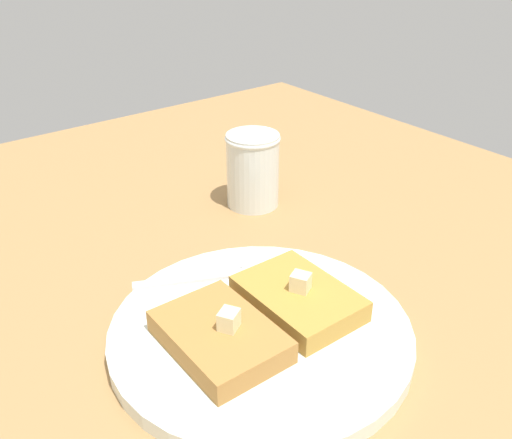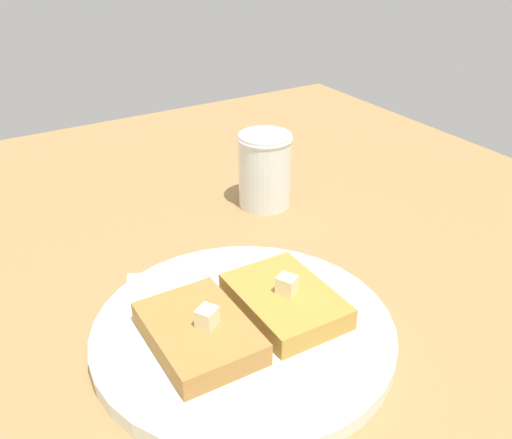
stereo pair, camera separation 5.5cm
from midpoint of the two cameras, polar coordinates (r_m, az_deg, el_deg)
name	(u,v)px [view 2 (the right image)]	position (r cm, az deg, el deg)	size (l,w,h in cm)	color
table_surface	(190,342)	(49.11, -3.43, -12.29)	(109.54, 109.54, 2.43)	#A07747
plate	(244,331)	(47.05, 2.16, -11.21)	(24.48, 24.48, 1.36)	silver
toast_slice_left	(285,301)	(47.92, 6.22, -8.20)	(7.11, 10.04, 1.90)	#B68636
toast_slice_middle	(199,333)	(44.52, -2.19, -11.39)	(7.11, 10.04, 1.90)	#AB7639
butter_pat_primary	(287,285)	(46.86, 6.49, -6.60)	(1.51, 1.36, 1.51)	beige
butter_pat_secondary	(202,319)	(43.08, -1.77, -10.04)	(1.51, 1.36, 1.51)	beige
fork	(227,272)	(52.40, 0.08, -5.41)	(15.04, 8.24, 0.36)	silver
syrup_jar	(265,173)	(65.97, 3.27, 4.59)	(6.31, 6.31, 8.68)	#47190A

